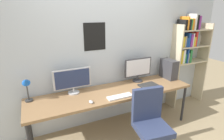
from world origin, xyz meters
TOP-DOWN VIEW (x-y plane):
  - wall_back at (-0.00, 1.02)m, footprint 5.10×0.11m
  - desk at (0.00, 0.60)m, footprint 2.70×0.68m
  - bookshelf at (1.82, 0.83)m, footprint 0.83×0.28m
  - office_chair at (0.23, -0.12)m, footprint 0.52×0.52m
  - monitor_left at (-0.60, 0.81)m, footprint 0.58×0.18m
  - monitor_right at (0.60, 0.81)m, footprint 0.54×0.18m
  - pc_tower at (1.23, 0.70)m, footprint 0.17×0.34m
  - desk_lamp at (-1.25, 0.80)m, footprint 0.11×0.16m
  - keyboard_main at (0.00, 0.37)m, footprint 0.40×0.13m
  - computer_mouse at (-0.45, 0.39)m, footprint 0.06×0.10m
  - laptop_closed at (0.65, 0.53)m, footprint 0.33×0.24m

SIDE VIEW (x-z plane):
  - office_chair at x=0.23m, z-range -0.09..0.90m
  - desk at x=0.00m, z-range 0.32..1.06m
  - keyboard_main at x=0.00m, z-range 0.74..0.76m
  - laptop_closed at x=0.65m, z-range 0.74..0.76m
  - computer_mouse at x=-0.45m, z-range 0.74..0.77m
  - pc_tower at x=1.23m, z-range 0.74..1.11m
  - monitor_left at x=-0.60m, z-range 0.76..1.16m
  - monitor_right at x=0.60m, z-range 0.77..1.20m
  - desk_lamp at x=-1.25m, z-range 0.80..1.19m
  - bookshelf at x=1.82m, z-range 0.29..2.22m
  - wall_back at x=0.00m, z-range 0.00..2.60m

